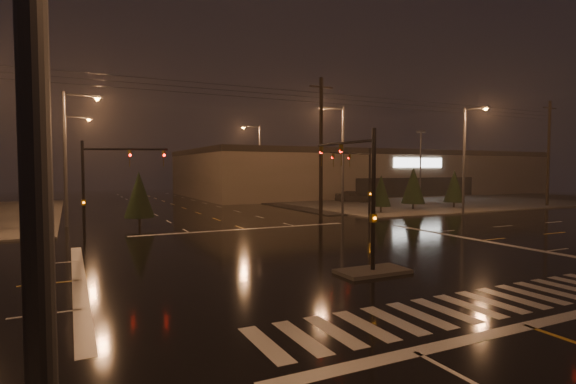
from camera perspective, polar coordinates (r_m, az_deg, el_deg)
name	(u,v)px	position (r m, az deg, el deg)	size (l,w,h in m)	color
ground	(324,256)	(22.53, 4.54, -8.12)	(140.00, 140.00, 0.00)	black
sidewalk_ne	(400,199)	(64.22, 14.00, -0.91)	(36.00, 36.00, 0.12)	#44413C
median_island	(373,271)	(19.25, 10.70, -9.86)	(3.00, 1.60, 0.15)	#44413C
crosswalk	(469,306)	(15.69, 22.00, -13.27)	(15.00, 2.60, 0.01)	beige
stop_bar_near	(527,326)	(14.49, 28.09, -14.77)	(16.00, 0.50, 0.01)	beige
stop_bar_far	(245,229)	(32.36, -5.46, -4.72)	(16.00, 0.50, 0.01)	beige
parking_lot	(437,199)	(66.11, 18.43, -0.89)	(50.00, 24.00, 0.08)	black
retail_building	(362,171)	(79.79, 9.38, 2.60)	(60.20, 28.30, 7.20)	#6C644D
signal_mast_median	(360,182)	(19.54, 9.17, 1.23)	(0.25, 4.59, 6.00)	black
signal_mast_ne	(362,176)	(35.80, 9.40, 2.08)	(4.84, 1.86, 6.00)	black
signal_mast_nw	(102,178)	(29.21, -22.60, 1.69)	(4.84, 1.86, 6.00)	black
streetlight_1	(69,149)	(37.05, -26.02, 4.96)	(2.77, 0.32, 10.00)	#38383A
streetlight_2	(69,155)	(53.04, -26.05, 4.27)	(2.77, 0.32, 10.00)	#38383A
streetlight_3	(340,153)	(41.62, 6.62, 4.99)	(2.77, 0.32, 10.00)	#38383A
streetlight_4	(258,157)	(59.44, -3.88, 4.40)	(2.77, 0.32, 10.00)	#38383A
streetlight_6	(467,153)	(44.96, 21.76, 4.65)	(0.32, 2.77, 10.00)	#38383A
utility_pole_1	(321,147)	(38.27, 4.21, 5.67)	(2.20, 0.32, 12.00)	black
utility_pole_2	(549,153)	(59.34, 30.18, 4.32)	(2.20, 0.32, 12.00)	black
conifer_0	(381,191)	(44.29, 11.73, 0.17)	(1.93, 1.93, 3.72)	black
conifer_1	(413,185)	(48.64, 15.63, 0.85)	(2.45, 2.45, 4.53)	black
conifer_2	(454,186)	(52.09, 20.35, 0.72)	(2.24, 2.24, 4.19)	black
conifer_3	(139,195)	(35.15, -18.38, -0.31)	(2.19, 2.19, 4.12)	black
car_parked	(353,196)	(57.73, 8.31, -0.56)	(1.86, 4.63, 1.58)	black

